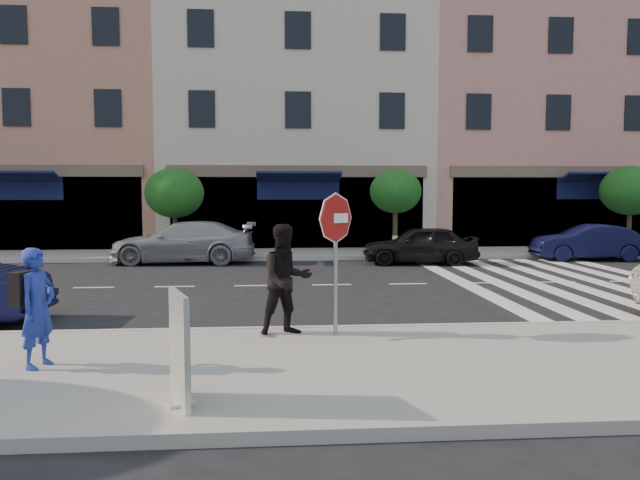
% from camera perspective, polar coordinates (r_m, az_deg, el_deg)
% --- Properties ---
extents(ground, '(120.00, 120.00, 0.00)m').
position_cam_1_polar(ground, '(12.20, 2.90, -7.01)').
color(ground, black).
rests_on(ground, ground).
extents(sidewalk_near, '(60.00, 4.50, 0.15)m').
position_cam_1_polar(sidewalk_near, '(8.58, 6.15, -11.58)').
color(sidewalk_near, gray).
rests_on(sidewalk_near, ground).
extents(sidewalk_far, '(60.00, 3.00, 0.15)m').
position_cam_1_polar(sidewalk_far, '(23.02, -0.58, -1.26)').
color(sidewalk_far, gray).
rests_on(sidewalk_far, ground).
extents(building_west_mid, '(10.00, 9.00, 14.00)m').
position_cam_1_polar(building_west_mid, '(30.69, -22.93, 12.83)').
color(building_west_mid, tan).
rests_on(building_west_mid, ground).
extents(building_centre, '(11.00, 9.00, 11.00)m').
position_cam_1_polar(building_centre, '(29.02, -2.40, 10.70)').
color(building_centre, beige).
rests_on(building_centre, ground).
extents(building_east_mid, '(13.00, 9.00, 13.00)m').
position_cam_1_polar(building_east_mid, '(31.90, 20.17, 11.69)').
color(building_east_mid, tan).
rests_on(building_east_mid, ground).
extents(street_tree_wb, '(2.10, 2.10, 3.06)m').
position_cam_1_polar(street_tree_wb, '(22.91, -13.16, 4.18)').
color(street_tree_wb, '#473323').
rests_on(street_tree_wb, sidewalk_far).
extents(street_tree_c, '(1.90, 1.90, 3.04)m').
position_cam_1_polar(street_tree_c, '(23.09, 6.92, 4.39)').
color(street_tree_c, '#473323').
rests_on(street_tree_c, sidewalk_far).
extents(street_tree_ea, '(2.20, 2.20, 3.19)m').
position_cam_1_polar(street_tree_ea, '(26.38, 26.52, 4.04)').
color(street_tree_ea, '#473323').
rests_on(street_tree_ea, sidewalk_far).
extents(stop_sign, '(0.75, 0.34, 2.27)m').
position_cam_1_polar(stop_sign, '(9.83, 1.45, 0.84)').
color(stop_sign, gray).
rests_on(stop_sign, sidewalk_near).
extents(photographer, '(0.54, 0.66, 1.57)m').
position_cam_1_polar(photographer, '(8.94, -24.41, -5.66)').
color(photographer, navy).
rests_on(photographer, sidewalk_near).
extents(walker, '(1.02, 0.90, 1.77)m').
position_cam_1_polar(walker, '(9.95, -3.13, -3.63)').
color(walker, black).
rests_on(walker, sidewalk_near).
extents(poster_board, '(0.36, 0.77, 1.23)m').
position_cam_1_polar(poster_board, '(6.99, -12.68, -9.77)').
color(poster_board, beige).
rests_on(poster_board, sidewalk_near).
extents(car_far_left, '(4.87, 2.15, 1.39)m').
position_cam_1_polar(car_far_left, '(21.23, -12.45, -0.20)').
color(car_far_left, gray).
rests_on(car_far_left, ground).
extents(car_far_mid, '(3.88, 1.90, 1.27)m').
position_cam_1_polar(car_far_mid, '(20.74, 9.14, -0.43)').
color(car_far_mid, black).
rests_on(car_far_mid, ground).
extents(car_far_right, '(3.88, 1.66, 1.24)m').
position_cam_1_polar(car_far_right, '(23.48, 23.33, -0.20)').
color(car_far_right, black).
rests_on(car_far_right, ground).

